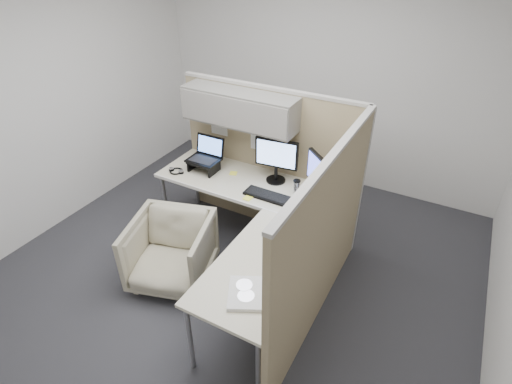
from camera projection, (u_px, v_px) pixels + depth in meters
The scene contains 18 objects.
ground at pixel (235, 272), 4.03m from camera, with size 4.50×4.50×0.00m, color #2B2B2E.
partition_back at pixel (256, 137), 4.12m from camera, with size 2.00×0.36×1.63m.
partition_right at pixel (325, 241), 3.17m from camera, with size 0.07×2.03×1.63m.
desk at pixel (252, 214), 3.69m from camera, with size 2.00×1.98×0.73m.
office_chair at pixel (171, 249), 3.76m from camera, with size 0.72×0.67×0.74m, color #B2AB8D.
monitor_left at pixel (276, 157), 3.95m from camera, with size 0.44×0.20×0.47m.
monitor_right at pixel (319, 176), 3.64m from camera, with size 0.35×0.32×0.47m.
laptop_station at pixel (205, 158), 4.23m from camera, with size 0.33×0.29×0.35m.
keyboard at pixel (269, 196), 3.84m from camera, with size 0.50×0.17×0.02m, color black.
mouse at pixel (303, 209), 3.66m from camera, with size 0.09×0.06×0.03m, color black.
travel_mug at pixel (297, 187), 3.86m from camera, with size 0.07×0.07×0.15m.
soda_can_green at pixel (314, 209), 3.58m from camera, with size 0.07×0.07×0.12m, color silver.
soda_can_silver at pixel (303, 199), 3.71m from camera, with size 0.07×0.07×0.12m, color #1E3FA5.
sticky_note_b at pixel (248, 198), 3.83m from camera, with size 0.08×0.08×0.01m, color #FAF941.
sticky_note_c at pixel (233, 173), 4.22m from camera, with size 0.08×0.08×0.01m, color #FAF941.
headphones at pixel (176, 171), 4.25m from camera, with size 0.18×0.15×0.03m.
paper_stack at pixel (246, 293), 2.81m from camera, with size 0.36×0.39×0.03m.
desk_clock at pixel (285, 253), 3.10m from camera, with size 0.07×0.11×0.10m.
Camera 1 is at (1.59, -2.47, 2.88)m, focal length 28.00 mm.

